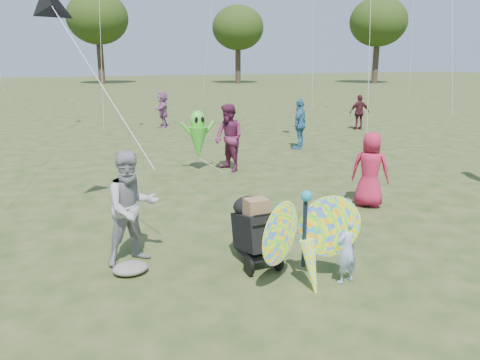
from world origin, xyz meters
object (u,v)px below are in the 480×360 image
Objects in this scene: jogging_stroller at (254,226)px; crowd_j at (163,109)px; child_girl at (347,250)px; crowd_e at (229,138)px; alien_kite at (198,138)px; adult_man at (132,208)px; crowd_c at (300,124)px; butterfly_kite at (307,242)px; crowd_a at (370,170)px; crowd_h at (359,112)px.

crowd_j is at bearing 80.25° from jogging_stroller.
child_girl is 7.20m from crowd_e.
crowd_j is 9.11m from alien_kite.
adult_man is 1.03× the size of crowd_c.
adult_man is 1.66× the size of jogging_stroller.
crowd_e is at bearing 18.08° from crowd_j.
child_girl is 10.31m from crowd_c.
adult_man is 1.04× the size of butterfly_kite.
alien_kite reaches higher than child_girl.
crowd_j is at bearing 85.11° from butterfly_kite.
crowd_a is at bearing -141.70° from child_girl.
jogging_stroller is 0.63× the size of butterfly_kite.
alien_kite is (-4.29, -1.97, 0.09)m from crowd_c.
crowd_a is (5.25, 1.10, -0.08)m from adult_man.
adult_man reaches higher than butterfly_kite.
adult_man is (-2.75, 1.82, 0.40)m from child_girl.
crowd_c is at bearing 24.61° from alien_kite.
crowd_c reaches higher than alien_kite.
crowd_j is at bearing -16.18° from crowd_h.
adult_man is at bearing -44.73° from child_girl.
butterfly_kite is (2.13, -1.77, -0.20)m from adult_man.
child_girl is 0.57× the size of crowd_c.
child_girl is 3.32m from adult_man.
butterfly_kite is (-0.62, 0.05, 0.20)m from child_girl.
butterfly_kite is (-1.41, -16.45, -0.13)m from crowd_j.
crowd_j reaches higher than crowd_h.
crowd_a is at bearing 24.36° from jogging_stroller.
butterfly_kite is at bearing -26.55° from crowd_e.
alien_kite is (0.91, 6.33, 0.36)m from jogging_stroller.
butterfly_kite is at bearing -15.75° from child_girl.
crowd_h reaches higher than butterfly_kite.
jogging_stroller is at bearing -59.49° from child_girl.
crowd_e is 9.77m from crowd_h.
crowd_c is 1.06× the size of crowd_j.
adult_man is at bearing 52.49° from crowd_h.
alien_kite is at bearing -17.45° from crowd_a.
crowd_c is 7.88m from crowd_j.
crowd_e reaches higher than crowd_j.
crowd_e reaches higher than adult_man.
crowd_j is at bearing 62.22° from adult_man.
crowd_j reaches higher than jogging_stroller.
adult_man is 1.93m from jogging_stroller.
crowd_h is at bearing -136.53° from child_girl.
adult_man is 2.78m from butterfly_kite.
crowd_e reaches higher than alien_kite.
crowd_e is at bearing -107.15° from child_girl.
crowd_c is at bearing -125.32° from child_girl.
crowd_h is 1.44× the size of jogging_stroller.
alien_kite is (0.54, 7.39, 0.27)m from butterfly_kite.
adult_man reaches higher than alien_kite.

